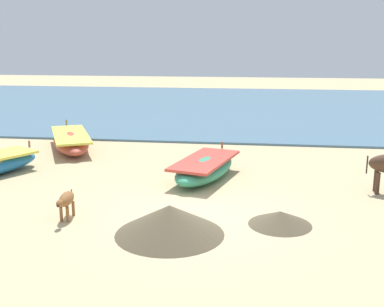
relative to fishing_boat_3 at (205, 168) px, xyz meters
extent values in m
plane|color=tan|center=(0.10, -2.76, -0.30)|extent=(80.00, 80.00, 0.00)
cube|color=slate|center=(0.10, 14.42, -0.26)|extent=(60.00, 20.00, 0.08)
ellipsoid|color=#338C66|center=(0.00, 0.00, -0.02)|extent=(1.89, 3.20, 0.56)
cube|color=#CC3F33|center=(0.00, 0.00, 0.21)|extent=(1.77, 2.85, 0.07)
cube|color=olive|center=(0.06, 0.22, 0.13)|extent=(0.97, 0.37, 0.04)
cylinder|color=olive|center=(0.36, 1.33, 0.35)|extent=(0.06, 0.06, 0.20)
cylinder|color=olive|center=(-5.31, 0.70, 0.35)|extent=(0.06, 0.06, 0.20)
ellipsoid|color=#B74733|center=(-4.94, 2.94, -0.03)|extent=(2.72, 3.94, 0.55)
cube|color=#EAD84C|center=(-4.94, 2.94, 0.21)|extent=(2.49, 3.52, 0.07)
cube|color=olive|center=(-5.07, 3.20, 0.13)|extent=(0.92, 0.53, 0.04)
cylinder|color=olive|center=(-5.72, 4.53, 0.35)|extent=(0.06, 0.06, 0.20)
cylinder|color=#4C3323|center=(4.30, -0.50, -0.03)|extent=(0.11, 0.11, 0.54)
cylinder|color=#4C3323|center=(4.28, -0.74, -0.03)|extent=(0.11, 0.11, 0.54)
cylinder|color=#2D2119|center=(4.03, -0.60, 0.39)|extent=(0.04, 0.04, 0.44)
ellipsoid|color=brown|center=(-2.54, -3.29, 0.13)|extent=(0.29, 0.65, 0.28)
ellipsoid|color=brown|center=(-2.51, -3.71, 0.18)|extent=(0.14, 0.21, 0.15)
sphere|color=#2D2119|center=(-2.51, -3.80, 0.16)|extent=(0.06, 0.06, 0.06)
cylinder|color=brown|center=(-2.46, -3.47, -0.14)|extent=(0.06, 0.06, 0.32)
cylinder|color=brown|center=(-2.60, -3.48, -0.14)|extent=(0.06, 0.06, 0.32)
cylinder|color=brown|center=(-2.48, -3.10, -0.14)|extent=(0.06, 0.06, 0.32)
cylinder|color=brown|center=(-2.62, -3.11, -0.14)|extent=(0.06, 0.06, 0.32)
cylinder|color=#2D2119|center=(-2.56, -2.96, 0.10)|extent=(0.02, 0.02, 0.26)
cone|color=brown|center=(1.86, -3.05, -0.16)|extent=(1.43, 1.43, 0.29)
cone|color=brown|center=(-0.27, -3.82, -0.01)|extent=(2.61, 2.61, 0.59)
camera|label=1|loc=(1.28, -12.14, 3.32)|focal=44.05mm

